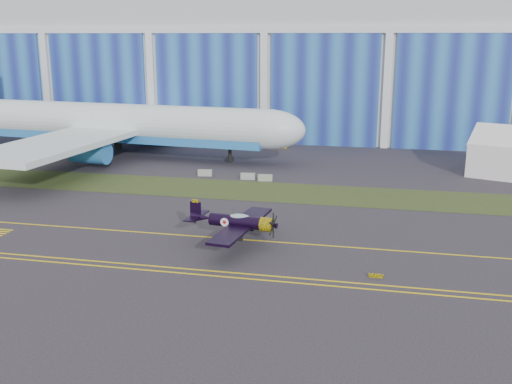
% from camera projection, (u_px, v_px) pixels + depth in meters
% --- Properties ---
extents(ground, '(260.00, 260.00, 0.00)m').
position_uv_depth(ground, '(174.00, 219.00, 65.58)').
color(ground, '#332E36').
rests_on(ground, ground).
extents(grass_median, '(260.00, 10.00, 0.02)m').
position_uv_depth(grass_median, '(211.00, 188.00, 78.82)').
color(grass_median, '#475128').
rests_on(grass_median, ground).
extents(hangar, '(220.00, 45.70, 30.00)m').
position_uv_depth(hangar, '(285.00, 58.00, 129.67)').
color(hangar, silver).
rests_on(hangar, ground).
extents(taxiway_centreline, '(200.00, 0.20, 0.02)m').
position_uv_depth(taxiway_centreline, '(157.00, 233.00, 60.85)').
color(taxiway_centreline, yellow).
rests_on(taxiway_centreline, ground).
extents(edge_line_near, '(80.00, 0.20, 0.02)m').
position_uv_depth(edge_line_near, '(117.00, 268.00, 51.87)').
color(edge_line_near, yellow).
rests_on(edge_line_near, ground).
extents(edge_line_far, '(80.00, 0.20, 0.02)m').
position_uv_depth(edge_line_far, '(122.00, 263.00, 52.82)').
color(edge_line_far, yellow).
rests_on(edge_line_far, ground).
extents(guard_board_right, '(1.20, 0.15, 0.35)m').
position_uv_depth(guard_board_right, '(376.00, 276.00, 49.67)').
color(guard_board_right, yellow).
rests_on(guard_board_right, ground).
extents(warbird, '(11.29, 13.08, 3.55)m').
position_uv_depth(warbird, '(236.00, 221.00, 57.04)').
color(warbird, black).
rests_on(warbird, ground).
extents(jetliner, '(75.81, 66.08, 24.66)m').
position_uv_depth(jetliner, '(116.00, 81.00, 97.55)').
color(jetliner, white).
rests_on(jetliner, ground).
extents(shipping_container, '(5.99, 4.21, 2.41)m').
position_uv_depth(shipping_container, '(260.00, 139.00, 109.85)').
color(shipping_container, silver).
rests_on(shipping_container, ground).
extents(tug, '(2.78, 2.15, 1.43)m').
position_uv_depth(tug, '(280.00, 144.00, 107.48)').
color(tug, '#DDBF00').
rests_on(tug, ground).
extents(barrier_a, '(2.06, 0.86, 0.90)m').
position_uv_depth(barrier_a, '(205.00, 173.00, 85.81)').
color(barrier_a, '#989991').
rests_on(barrier_a, ground).
extents(barrier_b, '(2.05, 0.80, 0.90)m').
position_uv_depth(barrier_b, '(248.00, 176.00, 83.66)').
color(barrier_b, gray).
rests_on(barrier_b, ground).
extents(barrier_c, '(2.07, 0.89, 0.90)m').
position_uv_depth(barrier_c, '(265.00, 178.00, 82.82)').
color(barrier_c, gray).
rests_on(barrier_c, ground).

